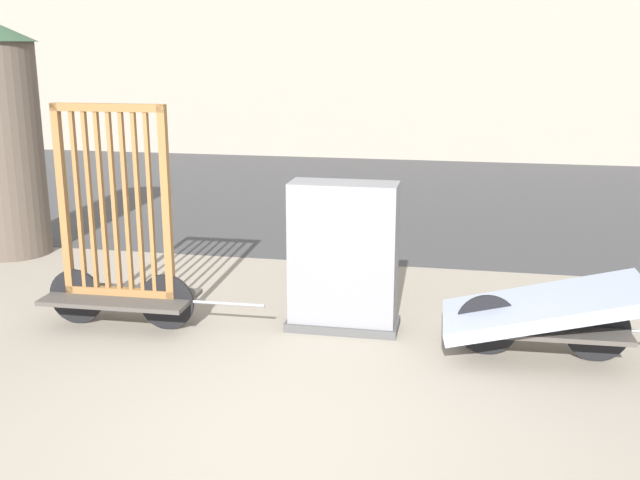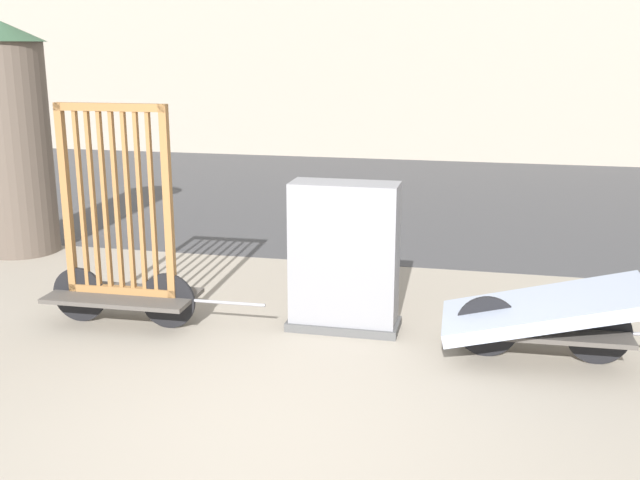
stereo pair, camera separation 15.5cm
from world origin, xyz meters
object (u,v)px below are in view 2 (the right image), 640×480
(bike_cart_with_bedframe, at_px, (121,253))
(bike_cart_with_mattress, at_px, (544,313))
(advertising_column, at_px, (13,138))
(utility_cabinet, at_px, (344,262))

(bike_cart_with_bedframe, height_order, bike_cart_with_mattress, bike_cart_with_bedframe)
(bike_cart_with_mattress, bearing_deg, advertising_column, 159.22)
(advertising_column, bearing_deg, utility_cabinet, -21.43)
(utility_cabinet, bearing_deg, bike_cart_with_bedframe, -170.21)
(bike_cart_with_bedframe, relative_size, advertising_column, 0.74)
(bike_cart_with_bedframe, relative_size, utility_cabinet, 1.52)
(utility_cabinet, bearing_deg, bike_cart_with_mattress, -11.35)
(utility_cabinet, xyz_separation_m, advertising_column, (-4.59, 1.80, 0.81))
(utility_cabinet, bearing_deg, advertising_column, 158.57)
(bike_cart_with_bedframe, distance_m, advertising_column, 3.40)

